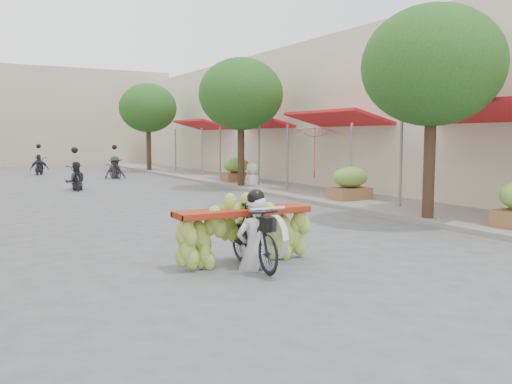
% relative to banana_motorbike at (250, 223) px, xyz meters
% --- Properties ---
extents(ground, '(120.00, 120.00, 0.00)m').
position_rel_banana_motorbike_xyz_m(ground, '(0.58, -2.12, -0.72)').
color(ground, '#58585D').
rests_on(ground, ground).
extents(sidewalk_right, '(4.00, 60.00, 0.12)m').
position_rel_banana_motorbike_xyz_m(sidewalk_right, '(7.58, 12.88, -0.66)').
color(sidewalk_right, gray).
rests_on(sidewalk_right, ground).
extents(shophouse_row_right, '(9.77, 40.00, 6.00)m').
position_rel_banana_motorbike_xyz_m(shophouse_row_right, '(12.58, 11.88, 2.28)').
color(shophouse_row_right, beige).
rests_on(shophouse_row_right, ground).
extents(far_building, '(20.00, 6.00, 7.00)m').
position_rel_banana_motorbike_xyz_m(far_building, '(0.58, 35.88, 2.78)').
color(far_building, '#BAAD93').
rests_on(far_building, ground).
extents(street_tree_near, '(3.40, 3.40, 5.25)m').
position_rel_banana_motorbike_xyz_m(street_tree_near, '(5.98, 1.88, 3.06)').
color(street_tree_near, '#3A2719').
rests_on(street_tree_near, ground).
extents(street_tree_mid, '(3.40, 3.40, 5.25)m').
position_rel_banana_motorbike_xyz_m(street_tree_mid, '(5.98, 11.88, 3.06)').
color(street_tree_mid, '#3A2719').
rests_on(street_tree_mid, ground).
extents(street_tree_far, '(3.40, 3.40, 5.25)m').
position_rel_banana_motorbike_xyz_m(street_tree_far, '(5.98, 23.88, 3.06)').
color(street_tree_far, '#3A2719').
rests_on(street_tree_far, ground).
extents(produce_crate_mid, '(1.20, 0.88, 1.16)m').
position_rel_banana_motorbike_xyz_m(produce_crate_mid, '(6.78, 5.88, -0.01)').
color(produce_crate_mid, brown).
rests_on(produce_crate_mid, ground).
extents(produce_crate_far, '(1.20, 0.88, 1.16)m').
position_rel_banana_motorbike_xyz_m(produce_crate_far, '(6.78, 13.88, -0.01)').
color(produce_crate_far, brown).
rests_on(produce_crate_far, ground).
extents(banana_motorbike, '(2.32, 1.87, 2.18)m').
position_rel_banana_motorbike_xyz_m(banana_motorbike, '(0.00, 0.00, 0.00)').
color(banana_motorbike, black).
rests_on(banana_motorbike, ground).
extents(market_umbrella, '(2.44, 2.44, 1.79)m').
position_rel_banana_motorbike_xyz_m(market_umbrella, '(6.37, 7.24, 1.77)').
color(market_umbrella, red).
rests_on(market_umbrella, ground).
extents(pedestrian, '(0.93, 0.57, 1.85)m').
position_rel_banana_motorbike_xyz_m(pedestrian, '(6.57, 11.98, 0.33)').
color(pedestrian, white).
rests_on(pedestrian, ground).
extents(bg_motorbike_a, '(0.83, 1.73, 1.95)m').
position_rel_banana_motorbike_xyz_m(bg_motorbike_a, '(-0.04, 14.42, 0.01)').
color(bg_motorbike_a, black).
rests_on(bg_motorbike_a, ground).
extents(bg_motorbike_b, '(1.09, 1.77, 1.95)m').
position_rel_banana_motorbike_xyz_m(bg_motorbike_b, '(2.83, 19.55, 0.12)').
color(bg_motorbike_b, black).
rests_on(bg_motorbike_b, ground).
extents(bg_motorbike_c, '(1.11, 1.80, 1.95)m').
position_rel_banana_motorbike_xyz_m(bg_motorbike_c, '(-0.12, 24.41, 0.06)').
color(bg_motorbike_c, black).
rests_on(bg_motorbike_c, ground).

